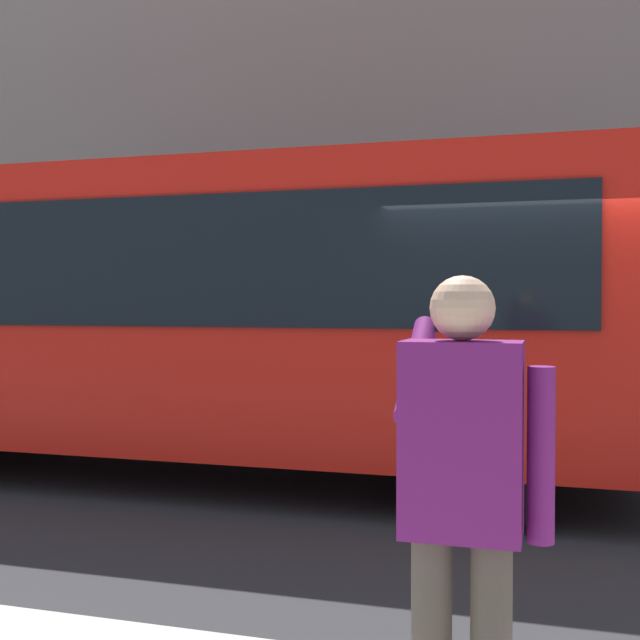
# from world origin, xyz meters

# --- Properties ---
(ground_plane) EXTENTS (60.00, 60.00, 0.00)m
(ground_plane) POSITION_xyz_m (0.00, 0.00, 0.00)
(ground_plane) COLOR #2B2B2D
(building_facade_far) EXTENTS (28.00, 1.55, 12.00)m
(building_facade_far) POSITION_xyz_m (-0.02, -6.80, 5.99)
(building_facade_far) COLOR gray
(building_facade_far) RESTS_ON ground_plane
(red_bus) EXTENTS (9.05, 2.54, 3.08)m
(red_bus) POSITION_xyz_m (3.46, -0.29, 1.68)
(red_bus) COLOR red
(red_bus) RESTS_ON ground_plane
(pedestrian_photographer) EXTENTS (0.53, 0.52, 1.70)m
(pedestrian_photographer) POSITION_xyz_m (0.25, 4.34, 1.14)
(pedestrian_photographer) COLOR #4C4238
(pedestrian_photographer) RESTS_ON sidewalk_curb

